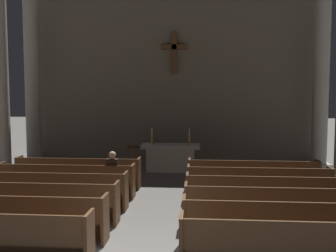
% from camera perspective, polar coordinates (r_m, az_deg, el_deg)
% --- Properties ---
extents(pew_left_row_2, '(3.85, 0.50, 0.95)m').
position_cam_1_polar(pew_left_row_2, '(8.52, -21.99, -12.21)').
color(pew_left_row_2, brown).
rests_on(pew_left_row_2, ground).
extents(pew_left_row_3, '(3.85, 0.50, 0.95)m').
position_cam_1_polar(pew_left_row_3, '(9.47, -19.01, -10.41)').
color(pew_left_row_3, brown).
rests_on(pew_left_row_3, ground).
extents(pew_left_row_4, '(3.85, 0.50, 0.95)m').
position_cam_1_polar(pew_left_row_4, '(10.44, -16.61, -8.92)').
color(pew_left_row_4, brown).
rests_on(pew_left_row_4, ground).
extents(pew_left_row_5, '(3.85, 0.50, 0.95)m').
position_cam_1_polar(pew_left_row_5, '(11.43, -14.64, -7.68)').
color(pew_left_row_5, brown).
rests_on(pew_left_row_5, ground).
extents(pew_left_row_6, '(3.85, 0.50, 0.95)m').
position_cam_1_polar(pew_left_row_6, '(12.44, -12.99, -6.62)').
color(pew_left_row_6, brown).
rests_on(pew_left_row_6, ground).
extents(pew_right_row_1, '(3.85, 0.50, 0.95)m').
position_cam_1_polar(pew_right_row_1, '(6.85, 18.69, -16.36)').
color(pew_right_row_1, brown).
rests_on(pew_right_row_1, ground).
extents(pew_right_row_2, '(3.85, 0.50, 0.95)m').
position_cam_1_polar(pew_right_row_2, '(7.85, 16.70, -13.54)').
color(pew_right_row_2, brown).
rests_on(pew_right_row_2, ground).
extents(pew_right_row_3, '(3.85, 0.50, 0.95)m').
position_cam_1_polar(pew_right_row_3, '(8.86, 15.19, -11.36)').
color(pew_right_row_3, brown).
rests_on(pew_right_row_3, ground).
extents(pew_right_row_4, '(3.85, 0.50, 0.95)m').
position_cam_1_polar(pew_right_row_4, '(9.89, 14.02, -9.62)').
color(pew_right_row_4, brown).
rests_on(pew_right_row_4, ground).
extents(pew_right_row_5, '(3.85, 0.50, 0.95)m').
position_cam_1_polar(pew_right_row_5, '(10.94, 13.07, -8.21)').
color(pew_right_row_5, brown).
rests_on(pew_right_row_5, ground).
extents(pew_right_row_6, '(3.85, 0.50, 0.95)m').
position_cam_1_polar(pew_right_row_6, '(11.99, 12.30, -7.05)').
color(pew_right_row_6, brown).
rests_on(pew_right_row_6, ground).
extents(column_left_fourth, '(0.89, 0.89, 7.29)m').
position_cam_1_polar(column_left_fourth, '(16.84, -19.24, 6.74)').
color(column_left_fourth, '#ADA89E').
rests_on(column_left_fourth, ground).
extents(column_right_fourth, '(0.89, 0.89, 7.29)m').
position_cam_1_polar(column_right_fourth, '(16.12, 21.48, 6.77)').
color(column_right_fourth, '#ADA89E').
rests_on(column_right_fourth, ground).
extents(altar, '(2.20, 0.90, 1.01)m').
position_cam_1_polar(altar, '(14.64, 0.38, -4.55)').
color(altar, '#BCB7AD').
rests_on(altar, ground).
extents(candlestick_left, '(0.16, 0.16, 0.61)m').
position_cam_1_polar(candlestick_left, '(14.62, -2.36, -1.93)').
color(candlestick_left, '#B79338').
rests_on(candlestick_left, altar).
extents(candlestick_right, '(0.16, 0.16, 0.61)m').
position_cam_1_polar(candlestick_right, '(14.52, 3.14, -1.98)').
color(candlestick_right, '#B79338').
rests_on(candlestick_right, altar).
extents(apse_with_cross, '(12.36, 0.46, 8.34)m').
position_cam_1_polar(apse_with_cross, '(16.81, 0.96, 9.10)').
color(apse_with_cross, '#706656').
rests_on(apse_with_cross, ground).
extents(lectern, '(0.44, 0.36, 1.15)m').
position_cam_1_polar(lectern, '(13.61, -5.05, -5.23)').
color(lectern, brown).
rests_on(lectern, ground).
extents(lone_worshipper, '(0.32, 0.43, 1.32)m').
position_cam_1_polar(lone_worshipper, '(11.06, -8.01, -6.84)').
color(lone_worshipper, '#26262B').
rests_on(lone_worshipper, ground).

